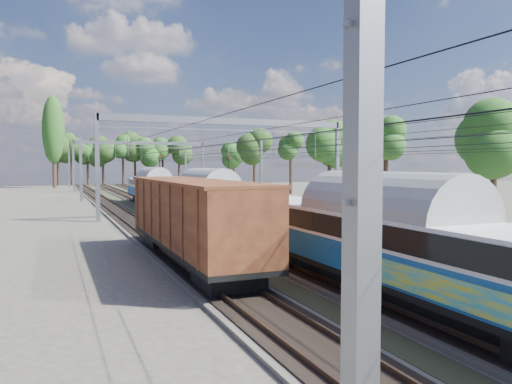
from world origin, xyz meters
name	(u,v)px	position (x,y,z in m)	size (l,w,h in m)	color
ground	(501,295)	(0.00, 0.00, 0.00)	(220.00, 220.00, 0.00)	#47423A
track_bed	(188,204)	(0.00, 45.00, 0.10)	(21.00, 130.00, 0.34)	#47423A
platform	(406,220)	(12.00, 20.00, 0.15)	(3.00, 70.00, 0.30)	gray
catenary	(175,153)	(0.33, 52.69, 6.40)	(25.65, 130.00, 9.00)	slate
tree_belt	(156,147)	(5.42, 92.01, 8.48)	(39.29, 100.59, 11.98)	black
poplar	(53,130)	(-14.50, 98.00, 11.89)	(4.40, 4.40, 19.04)	black
emu_train	(210,195)	(-4.50, 21.22, 2.55)	(2.97, 62.78, 4.34)	black
freight_boxcar	(191,215)	(-9.00, 9.55, 2.35)	(3.10, 14.97, 3.86)	black
worker	(199,197)	(1.58, 45.48, 0.80)	(0.59, 0.39, 1.61)	black
signal_near	(160,171)	(-0.75, 57.64, 3.82)	(0.42, 0.39, 6.03)	black
signal_far	(229,170)	(13.20, 67.81, 3.88)	(0.40, 0.36, 6.13)	black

